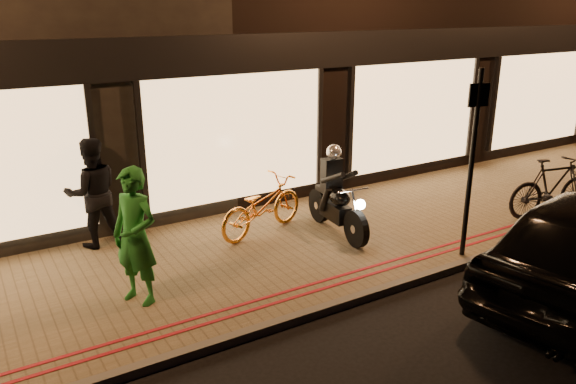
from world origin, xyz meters
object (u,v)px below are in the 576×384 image
object	(u,v)px
motorcycle	(336,200)
sign_post	(472,155)
person_green	(135,237)
bicycle_gold	(262,206)

from	to	relation	value
motorcycle	sign_post	distance (m)	2.45
sign_post	person_green	distance (m)	5.16
bicycle_gold	person_green	xyz separation A→B (m)	(-2.60, -1.28, 0.45)
motorcycle	sign_post	size ratio (longest dim) A/B	0.65
motorcycle	person_green	size ratio (longest dim) A/B	1.02
sign_post	motorcycle	bearing A→B (deg)	123.67
bicycle_gold	sign_post	bearing A→B (deg)	-153.55
motorcycle	sign_post	xyz separation A→B (m)	(1.23, -1.84, 1.06)
sign_post	bicycle_gold	world-z (taller)	sign_post
bicycle_gold	person_green	size ratio (longest dim) A/B	1.00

